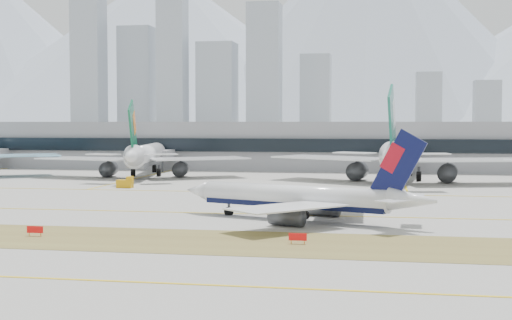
% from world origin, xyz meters
% --- Properties ---
extents(ground, '(3000.00, 3000.00, 0.00)m').
position_xyz_m(ground, '(0.00, 0.00, 0.00)').
color(ground, '#98958F').
rests_on(ground, ground).
extents(apron_markings, '(360.00, 122.22, 0.06)m').
position_xyz_m(apron_markings, '(0.00, -53.95, 0.02)').
color(apron_markings, brown).
rests_on(apron_markings, ground).
extents(taxiing_airliner, '(40.19, 34.02, 14.04)m').
position_xyz_m(taxiing_airliner, '(16.86, -11.45, 3.39)').
color(taxiing_airliner, white).
rests_on(taxiing_airliner, ground).
extents(widebody_eva, '(56.86, 56.35, 20.60)m').
position_xyz_m(widebody_eva, '(-34.92, 68.37, 5.48)').
color(widebody_eva, white).
rests_on(widebody_eva, ground).
extents(widebody_cathay, '(65.24, 64.33, 23.44)m').
position_xyz_m(widebody_cathay, '(33.62, 65.11, 6.23)').
color(widebody_cathay, white).
rests_on(widebody_cathay, ground).
extents(terminal, '(280.00, 43.10, 15.00)m').
position_xyz_m(terminal, '(0.00, 114.84, 7.50)').
color(terminal, gray).
rests_on(terminal, ground).
extents(hold_sign_left, '(2.20, 0.15, 1.35)m').
position_xyz_m(hold_sign_left, '(-15.54, -32.00, 0.88)').
color(hold_sign_left, red).
rests_on(hold_sign_left, ground).
extents(hold_sign_right, '(2.20, 0.15, 1.35)m').
position_xyz_m(hold_sign_right, '(18.60, -32.00, 0.88)').
color(hold_sign_right, red).
rests_on(hold_sign_right, ground).
extents(gse_b, '(3.55, 2.00, 2.60)m').
position_xyz_m(gse_b, '(-28.43, 35.67, 1.05)').
color(gse_b, orange).
rests_on(gse_b, ground).
extents(city_skyline, '(342.00, 49.80, 140.00)m').
position_xyz_m(city_skyline, '(-106.76, 453.42, 49.80)').
color(city_skyline, '#969FAB').
rests_on(city_skyline, ground).
extents(mountain_ridge, '(2830.00, 1120.00, 470.00)m').
position_xyz_m(mountain_ridge, '(33.00, 1404.14, 181.85)').
color(mountain_ridge, '#9EA8B7').
rests_on(mountain_ridge, ground).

